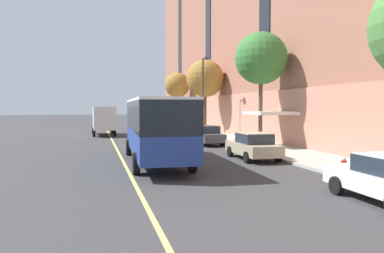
% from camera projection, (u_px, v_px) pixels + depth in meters
% --- Properties ---
extents(ground_plane, '(260.00, 260.00, 0.00)m').
position_uv_depth(ground_plane, '(160.00, 159.00, 21.94)').
color(ground_plane, '#38383A').
extents(sidewalk, '(4.18, 160.00, 0.15)m').
position_uv_depth(sidewalk, '(269.00, 148.00, 26.97)').
color(sidewalk, '#ADA89E').
rests_on(sidewalk, ground).
extents(city_bus, '(3.20, 10.98, 3.48)m').
position_uv_depth(city_bus, '(156.00, 126.00, 20.28)').
color(city_bus, navy).
rests_on(city_bus, ground).
extents(parked_car_white_0, '(2.01, 4.29, 1.56)m').
position_uv_depth(parked_car_white_0, '(188.00, 130.00, 37.16)').
color(parked_car_white_0, silver).
rests_on(parked_car_white_0, ground).
extents(parked_car_champagne_1, '(2.09, 4.48, 1.56)m').
position_uv_depth(parked_car_champagne_1, '(253.00, 146.00, 21.77)').
color(parked_car_champagne_1, '#BCAD89').
rests_on(parked_car_champagne_1, ground).
extents(parked_car_darkgray_5, '(2.03, 4.83, 1.56)m').
position_uv_depth(parked_car_darkgray_5, '(206.00, 135.00, 30.27)').
color(parked_car_darkgray_5, '#4C4C51').
rests_on(parked_car_darkgray_5, ground).
extents(box_truck, '(2.46, 6.81, 3.07)m').
position_uv_depth(box_truck, '(104.00, 119.00, 39.83)').
color(box_truck, silver).
rests_on(box_truck, ground).
extents(street_tree_mid_block, '(3.90, 3.90, 8.48)m').
position_uv_depth(street_tree_mid_block, '(261.00, 59.00, 27.86)').
color(street_tree_mid_block, brown).
rests_on(street_tree_mid_block, sidewalk).
extents(street_tree_far_uptown, '(4.21, 4.21, 8.22)m').
position_uv_depth(street_tree_far_uptown, '(205.00, 79.00, 42.01)').
color(street_tree_far_uptown, brown).
rests_on(street_tree_far_uptown, sidewalk).
extents(street_tree_far_downtown, '(3.73, 3.73, 8.05)m').
position_uv_depth(street_tree_far_downtown, '(177.00, 85.00, 56.13)').
color(street_tree_far_downtown, brown).
rests_on(street_tree_far_downtown, sidewalk).
extents(street_lamp, '(0.36, 1.48, 7.81)m').
position_uv_depth(street_lamp, '(204.00, 89.00, 37.71)').
color(street_lamp, '#2D2D30').
rests_on(street_lamp, sidewalk).
extents(fire_hydrant, '(0.42, 0.24, 0.72)m').
position_uv_depth(fire_hydrant, '(344.00, 165.00, 16.40)').
color(fire_hydrant, red).
rests_on(fire_hydrant, sidewalk).
extents(lane_centerline, '(0.16, 140.00, 0.01)m').
position_uv_depth(lane_centerline, '(119.00, 154.00, 24.30)').
color(lane_centerline, '#E0D66B').
rests_on(lane_centerline, ground).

